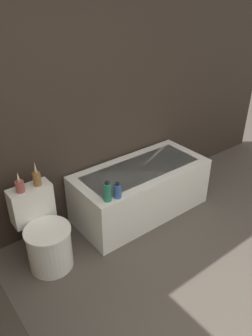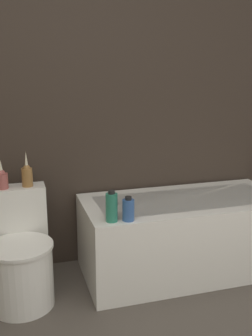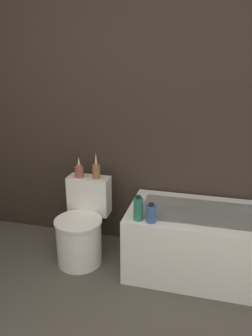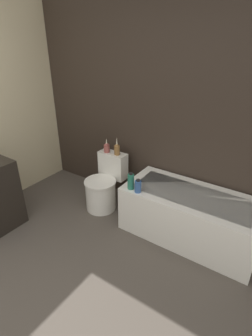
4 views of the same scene
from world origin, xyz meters
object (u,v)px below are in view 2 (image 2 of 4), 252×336
at_px(vase_gold, 2,179).
at_px(bathtub, 184,234).
at_px(toilet, 20,257).
at_px(shampoo_bottle_tall, 112,207).
at_px(shampoo_bottle_short, 128,210).
at_px(vase_silver, 27,175).

bearing_deg(vase_gold, bathtub, -5.74).
xyz_separation_m(toilet, shampoo_bottle_tall, (0.55, -0.20, 0.35)).
height_order(shampoo_bottle_tall, shampoo_bottle_short, shampoo_bottle_tall).
bearing_deg(toilet, vase_silver, 67.50).
xyz_separation_m(bathtub, shampoo_bottle_short, (-0.51, -0.27, 0.34)).
xyz_separation_m(shampoo_bottle_tall, shampoo_bottle_short, (0.10, -0.01, -0.02)).
bearing_deg(bathtub, shampoo_bottle_tall, -156.93).
height_order(bathtub, shampoo_bottle_short, shampoo_bottle_short).
relative_size(vase_gold, shampoo_bottle_short, 1.25).
distance_m(bathtub, shampoo_bottle_short, 0.67).
relative_size(bathtub, shampoo_bottle_tall, 7.49).
bearing_deg(toilet, shampoo_bottle_short, -18.28).
bearing_deg(shampoo_bottle_tall, vase_silver, 140.10).
height_order(toilet, vase_silver, vase_silver).
bearing_deg(bathtub, vase_silver, 173.05).
distance_m(bathtub, vase_silver, 1.19).
relative_size(toilet, vase_gold, 3.67).
height_order(vase_gold, shampoo_bottle_short, vase_gold).
bearing_deg(vase_gold, vase_silver, 2.50).
distance_m(bathtub, shampoo_bottle_tall, 0.75).
xyz_separation_m(bathtub, toilet, (-1.16, -0.06, 0.01)).
xyz_separation_m(toilet, vase_gold, (-0.08, 0.18, 0.47)).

